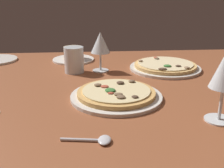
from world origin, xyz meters
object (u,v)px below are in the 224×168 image
object	(u,v)px
pizza_main	(116,94)
pizza_side	(165,66)
wine_glass_far	(100,44)
spoon	(98,140)
ramekin_on_saucer	(73,56)
water_glass	(74,61)

from	to	relation	value
pizza_main	pizza_side	distance (cm)	36.27
wine_glass_far	spoon	distance (cm)	53.38
pizza_main	pizza_side	xyz separation A→B (cm)	(22.19, 28.68, 0.01)
ramekin_on_saucer	spoon	size ratio (longest dim) A/B	1.66
ramekin_on_saucer	water_glass	size ratio (longest dim) A/B	1.86
pizza_side	ramekin_on_saucer	xyz separation A→B (cm)	(-37.00, 17.17, 1.01)
water_glass	pizza_side	bearing A→B (deg)	2.09
pizza_side	wine_glass_far	xyz separation A→B (cm)	(-25.57, -0.35, 9.38)
wine_glass_far	water_glass	world-z (taller)	wine_glass_far
water_glass	pizza_main	bearing A→B (deg)	-63.86
water_glass	spoon	size ratio (longest dim) A/B	0.89
pizza_side	spoon	xyz separation A→B (cm)	(-28.31, -52.69, -0.74)
pizza_main	spoon	world-z (taller)	pizza_main
wine_glass_far	spoon	xyz separation A→B (cm)	(-2.74, -52.34, -10.12)
pizza_side	wine_glass_far	world-z (taller)	wine_glass_far
pizza_side	wine_glass_far	bearing A→B (deg)	-179.22
pizza_side	water_glass	size ratio (longest dim) A/B	2.84
pizza_main	pizza_side	bearing A→B (deg)	52.28
spoon	water_glass	bearing A→B (deg)	98.11
pizza_side	water_glass	bearing A→B (deg)	-177.91
ramekin_on_saucer	wine_glass_far	xyz separation A→B (cm)	(11.44, -17.52, 8.37)
pizza_side	spoon	world-z (taller)	pizza_side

